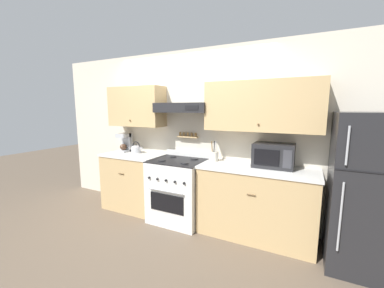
{
  "coord_description": "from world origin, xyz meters",
  "views": [
    {
      "loc": [
        1.69,
        -2.66,
        1.68
      ],
      "look_at": [
        0.23,
        0.25,
        1.18
      ],
      "focal_mm": 22.0,
      "sensor_mm": 36.0,
      "label": 1
    }
  ],
  "objects": [
    {
      "name": "ground_plane",
      "position": [
        0.0,
        0.0,
        0.0
      ],
      "size": [
        16.0,
        16.0,
        0.0
      ],
      "primitive_type": "plane",
      "color": "brown"
    },
    {
      "name": "coffee_maker",
      "position": [
        -1.17,
        0.44,
        1.09
      ],
      "size": [
        0.19,
        0.23,
        0.32
      ],
      "color": "#ADAFB5",
      "rests_on": "counter_left"
    },
    {
      "name": "utensil_crock",
      "position": [
        0.49,
        0.41,
        1.0
      ],
      "size": [
        0.13,
        0.13,
        0.29
      ],
      "color": "silver",
      "rests_on": "counter_right"
    },
    {
      "name": "wall_back",
      "position": [
        0.1,
        0.57,
        1.42
      ],
      "size": [
        5.2,
        0.46,
        2.55
      ],
      "color": "beige",
      "rests_on": "ground_plane"
    },
    {
      "name": "tea_kettle",
      "position": [
        -0.9,
        0.41,
        1.0
      ],
      "size": [
        0.22,
        0.17,
        0.19
      ],
      "color": "#B7B7BC",
      "rests_on": "counter_left"
    },
    {
      "name": "stove_range",
      "position": [
        -0.0,
        0.26,
        0.46
      ],
      "size": [
        0.77,
        0.7,
        1.01
      ],
      "color": "white",
      "rests_on": "ground_plane"
    },
    {
      "name": "counter_right",
      "position": [
        1.13,
        0.31,
        0.47
      ],
      "size": [
        1.48,
        0.61,
        0.93
      ],
      "color": "tan",
      "rests_on": "ground_plane"
    },
    {
      "name": "microwave",
      "position": [
        1.3,
        0.43,
        1.08
      ],
      "size": [
        0.5,
        0.36,
        0.31
      ],
      "color": "#232326",
      "rests_on": "counter_right"
    },
    {
      "name": "refrigerator",
      "position": [
        2.28,
        0.22,
        0.82
      ],
      "size": [
        0.71,
        0.76,
        1.64
      ],
      "color": "#232326",
      "rests_on": "ground_plane"
    },
    {
      "name": "counter_left",
      "position": [
        -0.88,
        0.31,
        0.47
      ],
      "size": [
        0.99,
        0.61,
        0.93
      ],
      "color": "tan",
      "rests_on": "ground_plane"
    }
  ]
}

